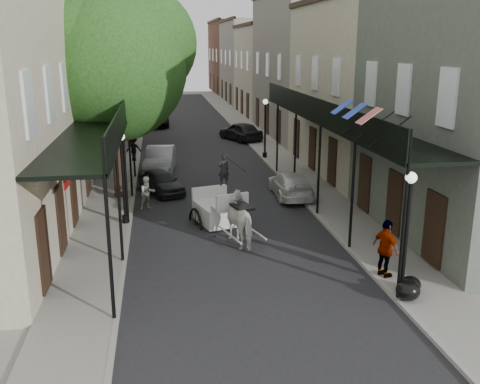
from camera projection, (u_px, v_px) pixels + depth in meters
name	position (u px, v px, depth m)	size (l,w,h in m)	color
ground	(249.00, 281.00, 16.77)	(140.00, 140.00, 0.00)	gray
road	(199.00, 155.00, 35.81)	(8.00, 90.00, 0.01)	black
sidewalk_left	(123.00, 156.00, 35.06)	(2.20, 90.00, 0.12)	gray
sidewalk_right	(272.00, 152.00, 36.53)	(2.20, 90.00, 0.12)	gray
building_row_left	(80.00, 69.00, 42.67)	(5.00, 80.00, 10.50)	#BDB697
building_row_right	(290.00, 68.00, 45.20)	(5.00, 80.00, 10.50)	gray
gallery_left	(104.00, 124.00, 21.63)	(2.20, 18.05, 4.88)	black
gallery_right	(332.00, 119.00, 23.03)	(2.20, 18.05, 4.88)	black
tree_near	(120.00, 60.00, 24.11)	(7.31, 6.80, 9.63)	#382619
tree_far	(132.00, 64.00, 37.61)	(6.45, 6.00, 8.61)	#382619
lamppost_right_near	(406.00, 234.00, 14.92)	(0.32, 0.32, 3.71)	black
lamppost_left	(123.00, 177.00, 21.33)	(0.32, 0.32, 3.71)	black
lamppost_right_far	(265.00, 127.00, 33.96)	(0.32, 0.32, 3.71)	black
horse	(243.00, 220.00, 19.69)	(0.99, 2.18, 1.84)	silver
carriage	(214.00, 193.00, 22.13)	(2.36, 3.03, 3.08)	black
pedestrian_walking	(147.00, 193.00, 23.84)	(0.73, 0.57, 1.51)	#9E9F96
pedestrian_sidewalk_left	(133.00, 149.00, 33.30)	(0.97, 0.56, 1.50)	gray
pedestrian_sidewalk_right	(386.00, 249.00, 16.55)	(1.09, 0.45, 1.85)	gray
car_left_near	(161.00, 182.00, 26.47)	(1.39, 3.46, 1.18)	black
car_left_mid	(160.00, 160.00, 30.73)	(1.56, 4.47, 1.47)	#A0A0A5
car_left_far	(153.00, 117.00, 48.21)	(2.57, 5.58, 1.55)	black
car_right_near	(291.00, 185.00, 25.86)	(1.68, 4.13, 1.20)	silver
car_right_far	(240.00, 131.00, 40.92)	(1.71, 4.25, 1.45)	black
trash_bags	(409.00, 288.00, 15.37)	(0.95, 1.10, 0.59)	black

